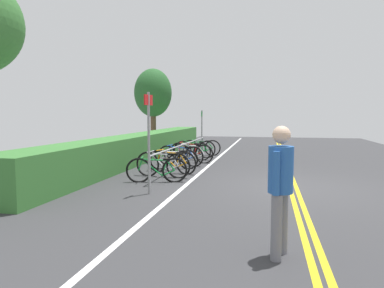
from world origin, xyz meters
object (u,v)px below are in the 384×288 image
(bicycle_3, at_px, (174,159))
(sign_post_near, at_px, (149,133))
(bicycle_5, at_px, (193,153))
(tree_mid, at_px, (153,93))
(bicycle_7, at_px, (195,149))
(bicycle_1, at_px, (163,165))
(bicycle_4, at_px, (180,156))
(bicycle_2, at_px, (172,162))
(bicycle_6, at_px, (190,151))
(bicycle_0, at_px, (157,170))
(sign_post_far, at_px, (202,127))
(bike_rack, at_px, (184,149))
(bicycle_8, at_px, (201,148))
(pedestrian, at_px, (280,182))

(bicycle_3, height_order, sign_post_near, sign_post_near)
(bicycle_5, relative_size, tree_mid, 0.38)
(bicycle_7, bearing_deg, bicycle_1, -179.67)
(bicycle_1, height_order, bicycle_7, bicycle_1)
(bicycle_4, xyz_separation_m, sign_post_near, (-4.56, -0.42, 1.06))
(bicycle_2, bearing_deg, bicycle_4, 4.38)
(bicycle_2, relative_size, bicycle_6, 1.02)
(bicycle_6, relative_size, sign_post_near, 0.72)
(bicycle_0, xyz_separation_m, bicycle_4, (3.16, 0.14, 0.02))
(bicycle_0, relative_size, bicycle_6, 0.97)
(bicycle_6, distance_m, tree_mid, 6.90)
(sign_post_far, distance_m, tree_mid, 4.47)
(tree_mid, bearing_deg, bicycle_7, -143.19)
(bike_rack, height_order, bicycle_2, bike_rack)
(bicycle_4, relative_size, bicycle_6, 1.05)
(bicycle_3, bearing_deg, bicycle_4, -0.23)
(bicycle_6, bearing_deg, sign_post_far, 1.82)
(bicycle_2, xyz_separation_m, bicycle_7, (3.97, 0.09, 0.01))
(bicycle_8, relative_size, sign_post_far, 0.84)
(bicycle_2, relative_size, bicycle_7, 0.99)
(sign_post_near, relative_size, sign_post_far, 1.15)
(bicycle_2, xyz_separation_m, bicycle_8, (4.86, -0.03, -0.00))
(bike_rack, distance_m, bicycle_0, 3.16)
(bike_rack, bearing_deg, bicycle_8, -0.42)
(bicycle_5, distance_m, tree_mid, 7.61)
(bicycle_3, distance_m, bicycle_6, 2.44)
(bicycle_3, relative_size, bicycle_6, 0.94)
(bicycle_6, height_order, bicycle_8, bicycle_6)
(bicycle_0, bearing_deg, sign_post_far, 1.63)
(bicycle_0, distance_m, bicycle_7, 5.53)
(bicycle_3, relative_size, sign_post_near, 0.68)
(pedestrian, xyz_separation_m, sign_post_far, (12.20, 3.37, 0.26))
(bicycle_8, xyz_separation_m, tree_mid, (3.70, 3.55, 2.71))
(sign_post_near, height_order, tree_mid, tree_mid)
(bicycle_8, bearing_deg, bicycle_2, 179.63)
(pedestrian, height_order, sign_post_far, sign_post_far)
(bicycle_3, xyz_separation_m, bicycle_4, (0.83, -0.00, 0.04))
(bicycle_1, distance_m, pedestrian, 6.22)
(bicycle_8, xyz_separation_m, sign_post_near, (-7.82, -0.26, 1.07))
(bicycle_8, distance_m, sign_post_near, 7.90)
(bicycle_4, relative_size, sign_post_near, 0.75)
(bicycle_8, bearing_deg, tree_mid, 43.84)
(bicycle_7, relative_size, sign_post_far, 0.86)
(bicycle_4, height_order, bicycle_6, bicycle_4)
(sign_post_far, bearing_deg, bicycle_7, -177.01)
(bicycle_7, bearing_deg, pedestrian, -161.95)
(bicycle_2, bearing_deg, bicycle_5, -3.37)
(bike_rack, distance_m, bicycle_1, 2.35)
(pedestrian, xyz_separation_m, sign_post_near, (3.07, 2.88, 0.43))
(bicycle_2, bearing_deg, sign_post_far, 1.89)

